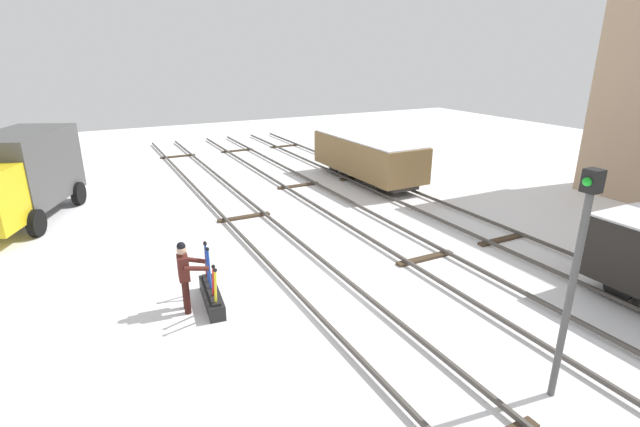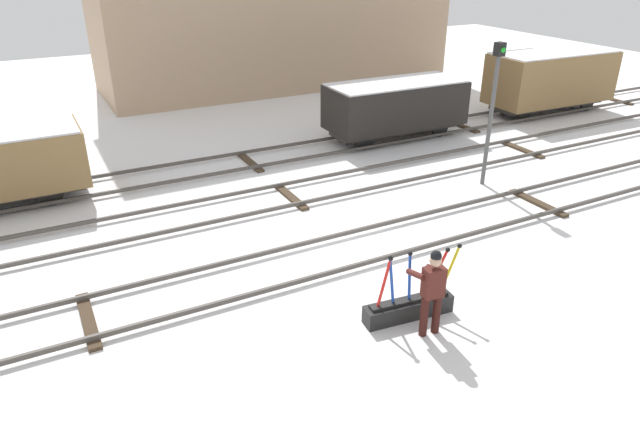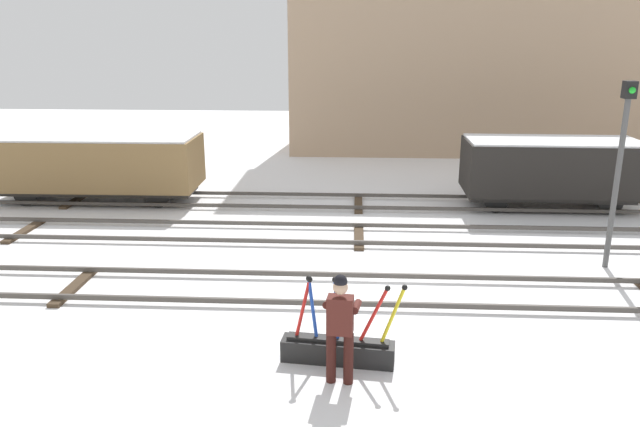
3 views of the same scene
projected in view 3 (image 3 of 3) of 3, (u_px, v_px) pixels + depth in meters
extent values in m
plane|color=white|center=(360.00, 294.00, 12.40)|extent=(60.00, 60.00, 0.00)
cube|color=#4C4742|center=(360.00, 304.00, 11.67)|extent=(44.00, 0.07, 0.10)
cube|color=#4C4742|center=(360.00, 275.00, 13.05)|extent=(44.00, 0.07, 0.10)
cube|color=#423323|center=(75.00, 286.00, 12.70)|extent=(0.24, 1.94, 0.08)
cube|color=#4C4742|center=(359.00, 243.00, 15.06)|extent=(44.00, 0.07, 0.10)
cube|color=#4C4742|center=(359.00, 225.00, 16.44)|extent=(44.00, 0.07, 0.10)
cube|color=#423323|center=(25.00, 231.00, 16.25)|extent=(0.24, 1.94, 0.08)
cube|color=#423323|center=(359.00, 237.00, 15.78)|extent=(0.24, 1.94, 0.08)
cube|color=#4C4742|center=(359.00, 207.00, 18.08)|extent=(44.00, 0.07, 0.10)
cube|color=#4C4742|center=(358.00, 195.00, 19.46)|extent=(44.00, 0.07, 0.10)
cube|color=#423323|center=(77.00, 200.00, 19.27)|extent=(0.24, 1.94, 0.08)
cube|color=#423323|center=(358.00, 204.00, 18.80)|extent=(0.24, 1.94, 0.08)
cube|color=black|center=(338.00, 351.00, 9.82)|extent=(1.83, 0.55, 0.36)
cube|color=black|center=(338.00, 340.00, 9.76)|extent=(1.63, 0.37, 0.06)
cylinder|color=red|center=(303.00, 309.00, 9.71)|extent=(0.29, 0.09, 1.04)
sphere|color=black|center=(310.00, 280.00, 9.55)|extent=(0.09, 0.09, 0.09)
cylinder|color=#1E47B7|center=(313.00, 309.00, 9.68)|extent=(0.19, 0.08, 1.05)
sphere|color=black|center=(309.00, 278.00, 9.55)|extent=(0.09, 0.09, 0.09)
cylinder|color=#1E47B7|center=(336.00, 311.00, 9.63)|extent=(0.12, 0.07, 1.05)
sphere|color=black|center=(335.00, 280.00, 9.48)|extent=(0.09, 0.09, 0.09)
cylinder|color=red|center=(373.00, 316.00, 9.55)|extent=(0.47, 0.11, 0.99)
sphere|color=black|center=(388.00, 288.00, 9.38)|extent=(0.09, 0.09, 0.09)
cylinder|color=yellow|center=(392.00, 317.00, 9.50)|extent=(0.40, 0.10, 1.01)
sphere|color=black|center=(405.00, 287.00, 9.33)|extent=(0.09, 0.09, 0.09)
cylinder|color=#351511|center=(331.00, 357.00, 9.20)|extent=(0.15, 0.15, 0.82)
cylinder|color=#351511|center=(348.00, 358.00, 9.16)|extent=(0.15, 0.15, 0.82)
cube|color=#4C1E19|center=(340.00, 315.00, 8.98)|extent=(0.40, 0.28, 0.58)
sphere|color=tan|center=(340.00, 287.00, 8.86)|extent=(0.22, 0.22, 0.22)
sphere|color=black|center=(340.00, 281.00, 8.83)|extent=(0.20, 0.20, 0.20)
cylinder|color=#4C1E19|center=(329.00, 303.00, 9.25)|extent=(0.17, 0.56, 0.27)
cylinder|color=#4C1E19|center=(356.00, 307.00, 9.20)|extent=(0.17, 0.56, 0.21)
cylinder|color=#4C4C4C|center=(616.00, 186.00, 13.34)|extent=(0.12, 0.12, 3.74)
cube|color=black|center=(630.00, 90.00, 12.76)|extent=(0.24, 0.24, 0.36)
sphere|color=green|center=(632.00, 90.00, 12.63)|extent=(0.14, 0.14, 0.14)
cube|color=tan|center=(484.00, 36.00, 27.09)|extent=(16.72, 5.81, 9.83)
cube|color=#2D2B28|center=(99.00, 189.00, 19.12)|extent=(5.95, 1.39, 0.20)
cube|color=olive|center=(96.00, 162.00, 18.88)|extent=(6.27, 2.28, 1.51)
cube|color=white|center=(93.00, 136.00, 18.66)|extent=(6.14, 2.19, 0.06)
cylinder|color=black|center=(25.00, 195.00, 18.64)|extent=(0.70, 0.11, 0.70)
cylinder|color=black|center=(44.00, 185.00, 19.80)|extent=(0.70, 0.11, 0.70)
cylinder|color=black|center=(158.00, 196.00, 18.47)|extent=(0.70, 0.11, 0.70)
cylinder|color=black|center=(169.00, 186.00, 19.63)|extent=(0.70, 0.11, 0.70)
cube|color=#2D2B28|center=(548.00, 195.00, 18.40)|extent=(4.77, 1.30, 0.20)
cube|color=black|center=(551.00, 167.00, 18.16)|extent=(5.03, 2.13, 1.51)
cube|color=white|center=(554.00, 141.00, 17.93)|extent=(4.93, 2.04, 0.06)
cylinder|color=black|center=(496.00, 201.00, 17.98)|extent=(0.70, 0.11, 0.70)
cylinder|color=black|center=(489.00, 191.00, 19.06)|extent=(0.70, 0.11, 0.70)
cylinder|color=black|center=(611.00, 203.00, 17.76)|extent=(0.70, 0.11, 0.70)
cylinder|color=black|center=(597.00, 193.00, 18.84)|extent=(0.70, 0.11, 0.70)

